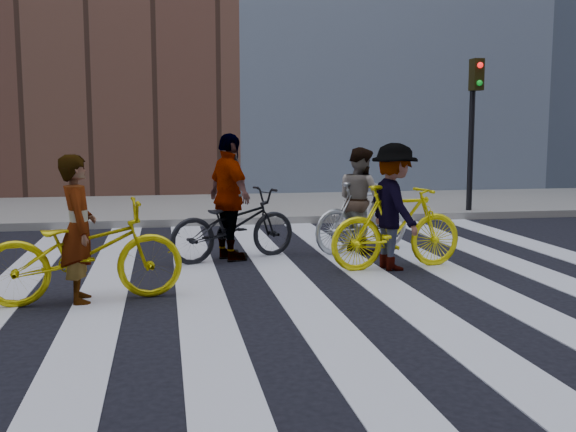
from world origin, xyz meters
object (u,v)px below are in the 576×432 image
object	(u,v)px
rider_right	(394,207)
rider_mid	(360,200)
traffic_signal	(474,110)
bike_dark_rear	(234,225)
bike_yellow_left	(84,252)
bike_yellow_right	(397,227)
rider_rear	(230,197)
rider_left	(78,229)
bike_silver_mid	(363,216)

from	to	relation	value
rider_right	rider_mid	bearing A→B (deg)	-4.63
traffic_signal	rider_right	bearing A→B (deg)	-125.34
bike_dark_rear	rider_right	bearing A→B (deg)	-138.12
bike_yellow_left	bike_yellow_right	xyz separation A→B (m)	(3.93, 1.06, 0.01)
rider_rear	bike_yellow_left	bearing A→B (deg)	117.80
rider_left	rider_mid	world-z (taller)	rider_left
bike_silver_mid	rider_mid	xyz separation A→B (m)	(-0.05, 0.00, 0.26)
bike_yellow_left	traffic_signal	bearing A→B (deg)	-59.66
bike_yellow_left	rider_mid	xyz separation A→B (m)	(3.81, 2.42, 0.25)
bike_yellow_right	rider_mid	world-z (taller)	rider_mid
bike_silver_mid	rider_rear	distance (m)	2.14
traffic_signal	bike_dark_rear	xyz separation A→B (m)	(-5.47, -3.81, -1.77)
rider_rear	rider_left	bearing A→B (deg)	117.01
bike_yellow_left	rider_left	world-z (taller)	rider_left
bike_silver_mid	bike_yellow_right	world-z (taller)	bike_yellow_right
rider_left	traffic_signal	bearing A→B (deg)	-59.85
rider_left	bike_yellow_left	bearing A→B (deg)	-98.57
bike_yellow_left	rider_left	bearing A→B (deg)	81.43
bike_yellow_right	rider_left	world-z (taller)	rider_left
rider_right	rider_rear	world-z (taller)	rider_rear
bike_yellow_right	traffic_signal	bearing A→B (deg)	-42.27
rider_rear	rider_right	bearing A→B (deg)	-137.57
bike_yellow_right	bike_dark_rear	bearing A→B (deg)	56.70
bike_yellow_left	rider_mid	size ratio (longest dim) A/B	1.32
bike_silver_mid	rider_rear	size ratio (longest dim) A/B	0.99
rider_right	rider_rear	xyz separation A→B (m)	(-2.09, 1.02, 0.06)
rider_mid	rider_right	bearing A→B (deg)	159.57
rider_left	rider_rear	distance (m)	2.78
bike_yellow_left	rider_rear	distance (m)	2.77
traffic_signal	bike_silver_mid	size ratio (longest dim) A/B	1.84
bike_yellow_left	bike_yellow_right	distance (m)	4.07
traffic_signal	bike_dark_rear	world-z (taller)	traffic_signal
rider_mid	bike_silver_mid	bearing A→B (deg)	-113.13
bike_yellow_left	rider_left	xyz separation A→B (m)	(-0.05, -0.00, 0.25)
traffic_signal	bike_yellow_right	bearing A→B (deg)	-124.95
rider_mid	rider_left	bearing A→B (deg)	98.90
bike_yellow_right	rider_right	size ratio (longest dim) A/B	1.12
bike_dark_rear	rider_right	world-z (taller)	rider_right
bike_silver_mid	rider_mid	distance (m)	0.26
bike_yellow_right	rider_right	world-z (taller)	rider_right
rider_left	rider_mid	distance (m)	4.56
rider_rear	rider_mid	bearing A→B (deg)	-102.26
bike_silver_mid	rider_right	world-z (taller)	rider_right
traffic_signal	bike_yellow_left	xyz separation A→B (m)	(-7.30, -5.89, -1.72)
bike_yellow_right	rider_rear	distance (m)	2.40
bike_yellow_left	bike_yellow_right	size ratio (longest dim) A/B	1.12
traffic_signal	rider_right	size ratio (longest dim) A/B	1.96
rider_right	bike_yellow_right	bearing A→B (deg)	-97.33
bike_yellow_left	bike_yellow_right	bearing A→B (deg)	-83.41
rider_mid	rider_right	size ratio (longest dim) A/B	0.95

